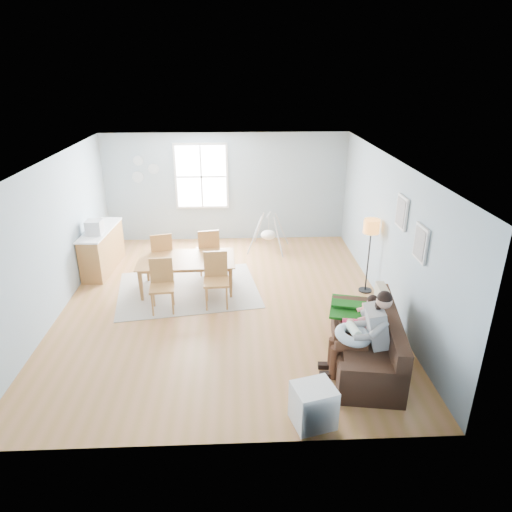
{
  "coord_description": "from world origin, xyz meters",
  "views": [
    {
      "loc": [
        0.25,
        -7.67,
        4.19
      ],
      "look_at": [
        0.59,
        -0.1,
        1.0
      ],
      "focal_mm": 32.0,
      "sensor_mm": 36.0,
      "label": 1
    }
  ],
  "objects_px": {
    "dining_table": "(187,275)",
    "storage_cube": "(313,405)",
    "baby_swing": "(268,234)",
    "sofa": "(369,345)",
    "chair_sw": "(162,281)",
    "toddler": "(365,315)",
    "father": "(365,331)",
    "chair_se": "(216,275)",
    "floor_lamp": "(371,233)",
    "chair_ne": "(208,248)",
    "counter": "(102,249)",
    "chair_nw": "(162,252)",
    "monitor": "(94,227)"
  },
  "relations": [
    {
      "from": "baby_swing",
      "to": "father",
      "type": "bearing_deg",
      "value": -78.24
    },
    {
      "from": "chair_nw",
      "to": "monitor",
      "type": "relative_size",
      "value": 3.14
    },
    {
      "from": "chair_sw",
      "to": "storage_cube",
      "type": "bearing_deg",
      "value": -53.09
    },
    {
      "from": "chair_se",
      "to": "monitor",
      "type": "height_order",
      "value": "monitor"
    },
    {
      "from": "toddler",
      "to": "monitor",
      "type": "xyz_separation_m",
      "value": [
        -4.87,
        3.16,
        0.37
      ]
    },
    {
      "from": "chair_ne",
      "to": "baby_swing",
      "type": "xyz_separation_m",
      "value": [
        1.37,
        1.34,
        -0.19
      ]
    },
    {
      "from": "chair_nw",
      "to": "monitor",
      "type": "xyz_separation_m",
      "value": [
        -1.38,
        0.22,
        0.49
      ]
    },
    {
      "from": "sofa",
      "to": "chair_sw",
      "type": "relative_size",
      "value": 2.24
    },
    {
      "from": "chair_ne",
      "to": "counter",
      "type": "xyz_separation_m",
      "value": [
        -2.34,
        0.39,
        -0.13
      ]
    },
    {
      "from": "toddler",
      "to": "storage_cube",
      "type": "height_order",
      "value": "toddler"
    },
    {
      "from": "monitor",
      "to": "chair_sw",
      "type": "bearing_deg",
      "value": -44.64
    },
    {
      "from": "storage_cube",
      "to": "toddler",
      "type": "bearing_deg",
      "value": 55.29
    },
    {
      "from": "storage_cube",
      "to": "chair_nw",
      "type": "height_order",
      "value": "chair_nw"
    },
    {
      "from": "chair_sw",
      "to": "monitor",
      "type": "bearing_deg",
      "value": 135.36
    },
    {
      "from": "chair_ne",
      "to": "floor_lamp",
      "type": "bearing_deg",
      "value": -16.61
    },
    {
      "from": "sofa",
      "to": "storage_cube",
      "type": "distance_m",
      "value": 1.62
    },
    {
      "from": "chair_sw",
      "to": "chair_se",
      "type": "distance_m",
      "value": 0.99
    },
    {
      "from": "dining_table",
      "to": "chair_ne",
      "type": "relative_size",
      "value": 1.83
    },
    {
      "from": "floor_lamp",
      "to": "monitor",
      "type": "bearing_deg",
      "value": 169.5
    },
    {
      "from": "toddler",
      "to": "storage_cube",
      "type": "relative_size",
      "value": 1.39
    },
    {
      "from": "floor_lamp",
      "to": "baby_swing",
      "type": "height_order",
      "value": "floor_lamp"
    },
    {
      "from": "floor_lamp",
      "to": "baby_swing",
      "type": "xyz_separation_m",
      "value": [
        -1.79,
        2.28,
        -0.84
      ]
    },
    {
      "from": "sofa",
      "to": "floor_lamp",
      "type": "xyz_separation_m",
      "value": [
        0.6,
        2.34,
        0.95
      ]
    },
    {
      "from": "father",
      "to": "dining_table",
      "type": "xyz_separation_m",
      "value": [
        -2.78,
        2.82,
        -0.39
      ]
    },
    {
      "from": "toddler",
      "to": "storage_cube",
      "type": "distance_m",
      "value": 1.81
    },
    {
      "from": "father",
      "to": "storage_cube",
      "type": "relative_size",
      "value": 2.28
    },
    {
      "from": "chair_sw",
      "to": "monitor",
      "type": "height_order",
      "value": "monitor"
    },
    {
      "from": "baby_swing",
      "to": "dining_table",
      "type": "bearing_deg",
      "value": -130.3
    },
    {
      "from": "chair_ne",
      "to": "baby_swing",
      "type": "height_order",
      "value": "chair_ne"
    },
    {
      "from": "dining_table",
      "to": "storage_cube",
      "type": "bearing_deg",
      "value": -65.1
    },
    {
      "from": "sofa",
      "to": "chair_se",
      "type": "relative_size",
      "value": 2.13
    },
    {
      "from": "sofa",
      "to": "monitor",
      "type": "height_order",
      "value": "monitor"
    },
    {
      "from": "sofa",
      "to": "storage_cube",
      "type": "height_order",
      "value": "sofa"
    },
    {
      "from": "floor_lamp",
      "to": "monitor",
      "type": "xyz_separation_m",
      "value": [
        -5.51,
        1.02,
        -0.16
      ]
    },
    {
      "from": "chair_se",
      "to": "chair_nw",
      "type": "xyz_separation_m",
      "value": [
        -1.18,
        1.18,
        -0.0
      ]
    },
    {
      "from": "toddler",
      "to": "dining_table",
      "type": "xyz_separation_m",
      "value": [
        -2.91,
        2.34,
        -0.37
      ]
    },
    {
      "from": "sofa",
      "to": "father",
      "type": "height_order",
      "value": "father"
    },
    {
      "from": "counter",
      "to": "storage_cube",
      "type": "bearing_deg",
      "value": -51.91
    },
    {
      "from": "dining_table",
      "to": "chair_sw",
      "type": "distance_m",
      "value": 0.86
    },
    {
      "from": "storage_cube",
      "to": "chair_sw",
      "type": "distance_m",
      "value": 3.82
    },
    {
      "from": "chair_sw",
      "to": "counter",
      "type": "xyz_separation_m",
      "value": [
        -1.57,
        1.87,
        -0.09
      ]
    },
    {
      "from": "toddler",
      "to": "dining_table",
      "type": "relative_size",
      "value": 0.44
    },
    {
      "from": "dining_table",
      "to": "chair_nw",
      "type": "height_order",
      "value": "chair_nw"
    },
    {
      "from": "father",
      "to": "chair_se",
      "type": "xyz_separation_m",
      "value": [
        -2.18,
        2.23,
        -0.13
      ]
    },
    {
      "from": "toddler",
      "to": "baby_swing",
      "type": "relative_size",
      "value": 0.76
    },
    {
      "from": "floor_lamp",
      "to": "monitor",
      "type": "distance_m",
      "value": 5.6
    },
    {
      "from": "chair_se",
      "to": "dining_table",
      "type": "bearing_deg",
      "value": 135.47
    },
    {
      "from": "chair_ne",
      "to": "counter",
      "type": "height_order",
      "value": "chair_ne"
    },
    {
      "from": "chair_sw",
      "to": "chair_ne",
      "type": "relative_size",
      "value": 0.94
    },
    {
      "from": "floor_lamp",
      "to": "chair_nw",
      "type": "relative_size",
      "value": 1.48
    }
  ]
}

